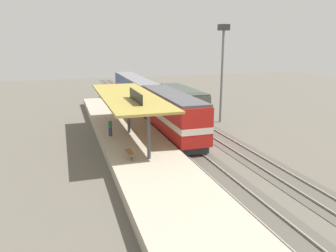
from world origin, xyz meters
TOP-DOWN VIEW (x-y plane):
  - ground_plane at (2.00, 0.00)m, footprint 120.00×120.00m
  - track_near at (0.00, 0.00)m, footprint 3.20×110.00m
  - track_far at (4.60, 0.00)m, footprint 3.20×110.00m
  - platform at (-4.60, 0.00)m, footprint 6.00×44.00m
  - station_canopy at (-4.60, -0.09)m, footprint 5.20×18.00m
  - platform_bench at (-6.00, -7.44)m, footprint 0.44×1.70m
  - locomotive at (0.00, 0.44)m, footprint 2.93×14.43m
  - passenger_carriage_single at (0.00, 18.44)m, footprint 2.90×20.00m
  - freight_car at (4.60, 9.58)m, footprint 2.80×12.00m
  - light_mast at (7.80, 4.66)m, footprint 1.10×1.10m
  - person_waiting at (-6.56, -0.71)m, footprint 0.34×0.34m

SIDE VIEW (x-z plane):
  - ground_plane at x=2.00m, z-range 0.00..0.00m
  - track_near at x=0.00m, z-range -0.05..0.11m
  - track_far at x=4.60m, z-range -0.05..0.11m
  - platform at x=-4.60m, z-range 0.00..0.90m
  - platform_bench at x=-6.00m, z-range 1.09..1.59m
  - person_waiting at x=-6.56m, z-range 1.00..2.71m
  - freight_car at x=4.60m, z-range 0.20..3.74m
  - passenger_carriage_single at x=0.00m, z-range 0.19..4.43m
  - locomotive at x=0.00m, z-range 0.19..4.63m
  - station_canopy at x=-4.60m, z-range 2.18..6.88m
  - light_mast at x=7.80m, z-range 2.55..14.25m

